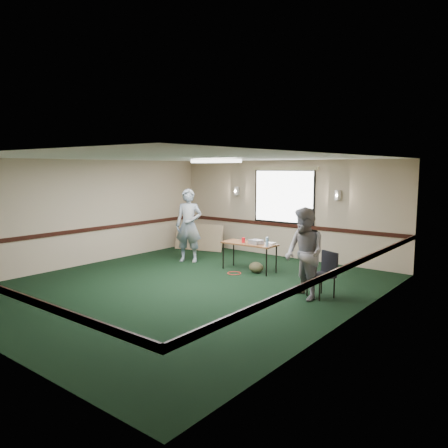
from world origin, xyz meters
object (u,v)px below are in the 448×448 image
Objects in this scene: projector at (256,242)px; conference_chair at (325,271)px; person_left at (189,225)px; person_right at (304,254)px; folding_table at (249,245)px.

projector is 0.34× the size of conference_chair.
person_left is 4.15m from person_right.
folding_table is 2.53m from conference_chair.
projector is 0.17× the size of person_right.
person_right is (1.93, -1.21, 0.14)m from projector.
conference_chair is 0.50× the size of person_right.
projector is (0.20, -0.02, 0.10)m from folding_table.
folding_table is 4.65× the size of projector.
conference_chair is (2.18, -0.84, -0.22)m from projector.
person_right reaches higher than conference_chair.
projector reaches higher than folding_table.
person_left is at bearing -166.42° from conference_chair.
person_left is (-2.07, -0.12, 0.24)m from projector.
person_right is at bearing -20.32° from projector.
folding_table is 1.90m from person_left.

